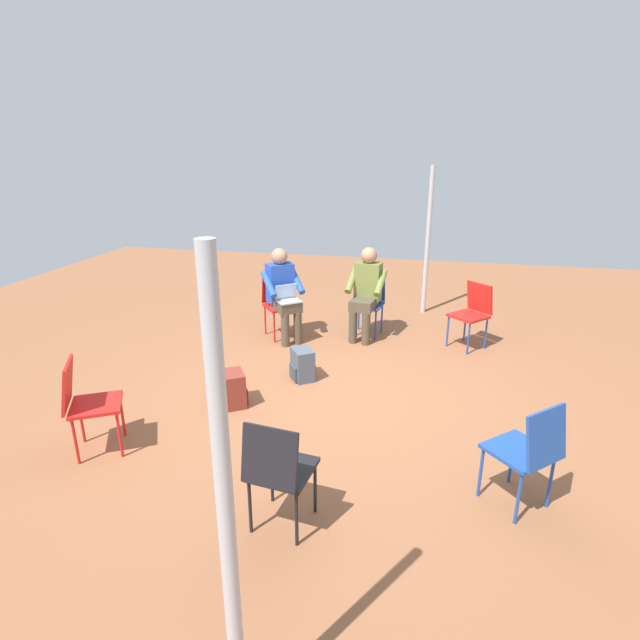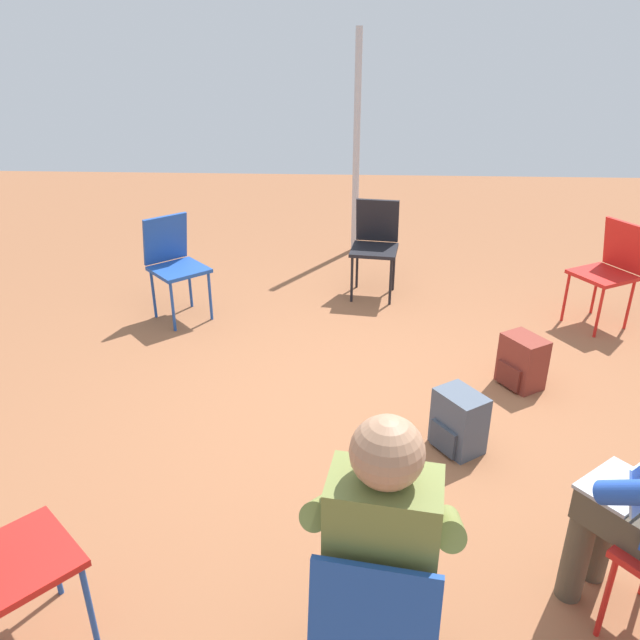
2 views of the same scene
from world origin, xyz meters
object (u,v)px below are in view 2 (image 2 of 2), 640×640
at_px(chair_west, 375,628).
at_px(person_in_olive, 384,543).
at_px(chair_east, 375,241).
at_px(backpack_near_laptop_user, 522,364).
at_px(chair_southeast, 610,267).
at_px(backpack_by_empty_chair, 459,424).
at_px(chair_northeast, 174,260).

distance_m(chair_west, person_in_olive, 0.26).
xyz_separation_m(chair_east, backpack_near_laptop_user, (-1.58, -0.96, -0.34)).
xyz_separation_m(chair_east, chair_southeast, (-0.56, -1.85, 0.00)).
bearing_deg(backpack_by_empty_chair, chair_northeast, 50.33).
height_order(backpack_near_laptop_user, backpack_by_empty_chair, same).
height_order(chair_southeast, person_in_olive, person_in_olive).
height_order(chair_west, person_in_olive, person_in_olive).
relative_size(chair_east, backpack_by_empty_chair, 2.36).
height_order(chair_west, backpack_by_empty_chair, chair_west).
relative_size(chair_west, backpack_by_empty_chair, 2.36).
relative_size(chair_southeast, backpack_near_laptop_user, 2.36).
xyz_separation_m(chair_southeast, person_in_olive, (-3.23, 1.94, 0.20)).
height_order(chair_northeast, backpack_near_laptop_user, chair_northeast).
xyz_separation_m(chair_northeast, chair_east, (0.59, -1.66, 0.00)).
bearing_deg(backpack_by_empty_chair, chair_east, 10.36).
xyz_separation_m(chair_northeast, chair_west, (-3.36, -1.54, 0.00)).
xyz_separation_m(chair_southeast, backpack_by_empty_chair, (-1.76, 1.43, -0.34)).
distance_m(chair_southeast, backpack_near_laptop_user, 1.41).
distance_m(chair_east, chair_southeast, 1.93).
bearing_deg(person_in_olive, chair_northeast, 124.93).
height_order(chair_east, backpack_by_empty_chair, chair_east).
xyz_separation_m(chair_east, backpack_by_empty_chair, (-2.31, -0.42, -0.34)).
bearing_deg(chair_west, chair_southeast, 68.72).
xyz_separation_m(chair_west, chair_east, (3.95, -0.12, 0.00)).
relative_size(chair_northeast, chair_east, 1.00).
relative_size(chair_northeast, person_in_olive, 0.69).
relative_size(chair_west, chair_southeast, 1.00).
bearing_deg(chair_east, chair_west, 96.21).
xyz_separation_m(chair_east, person_in_olive, (-3.78, 0.09, 0.20)).
bearing_deg(backpack_by_empty_chair, chair_southeast, -39.07).
bearing_deg(backpack_by_empty_chair, chair_west, 161.77).
relative_size(backpack_near_laptop_user, backpack_by_empty_chair, 1.00).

